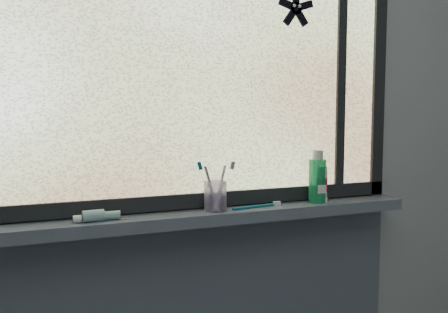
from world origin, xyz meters
TOP-DOWN VIEW (x-y plane):
  - wall_back at (0.00, 1.30)m, footprint 3.00×0.01m
  - windowsill at (0.00, 1.23)m, footprint 1.62×0.14m
  - window_pane at (0.00, 1.28)m, footprint 1.50×0.01m
  - frame_bottom at (0.00, 1.28)m, footprint 1.60×0.03m
  - frame_right at (0.78, 1.28)m, footprint 0.05×0.03m
  - frame_mullion at (0.60, 1.28)m, footprint 0.03×0.03m
  - starfish_sticker at (0.40, 1.27)m, footprint 0.15×0.02m
  - toothpaste_tube at (-0.31, 1.21)m, footprint 0.20×0.04m
  - toothbrush_cup at (0.07, 1.22)m, footprint 0.09×0.09m
  - toothbrush_lying at (0.21, 1.22)m, footprint 0.21×0.05m
  - mouthwash_bottle at (0.47, 1.23)m, footprint 0.06×0.06m
  - cream_tube at (0.49, 1.22)m, footprint 0.04×0.04m

SIDE VIEW (x-z plane):
  - windowsill at x=0.00m, z-range 0.98..1.02m
  - toothbrush_lying at x=0.21m, z-range 1.02..1.03m
  - toothpaste_tube at x=-0.31m, z-range 1.02..1.06m
  - frame_bottom at x=0.00m, z-range 1.02..1.07m
  - toothbrush_cup at x=0.07m, z-range 1.02..1.12m
  - cream_tube at x=0.49m, z-range 1.04..1.14m
  - mouthwash_bottle at x=0.47m, z-range 1.04..1.20m
  - wall_back at x=0.00m, z-range 0.00..2.50m
  - frame_right at x=0.78m, z-range 0.98..2.08m
  - window_pane at x=0.00m, z-range 1.03..2.03m
  - frame_mullion at x=0.60m, z-range 1.03..2.03m
  - starfish_sticker at x=0.40m, z-range 1.65..1.79m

